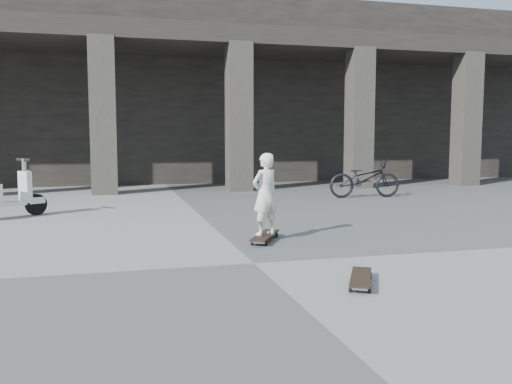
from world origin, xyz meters
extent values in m
plane|color=#4D4C4A|center=(0.00, 0.00, 0.00)|extent=(90.00, 90.00, 0.00)
cube|color=black|center=(0.00, 14.00, 3.00)|extent=(28.00, 6.00, 6.00)
cube|color=black|center=(0.00, 9.60, 4.20)|extent=(28.00, 2.80, 0.50)
cube|color=#312F28|center=(-1.79, 8.50, 2.00)|extent=(0.65, 0.65, 4.00)
cube|color=#312F28|center=(1.79, 8.50, 2.00)|extent=(0.65, 0.65, 4.00)
cube|color=#312F28|center=(5.36, 8.50, 2.00)|extent=(0.65, 0.65, 4.00)
cube|color=#312F28|center=(8.93, 8.50, 2.00)|extent=(0.65, 0.65, 4.00)
cube|color=black|center=(0.49, 1.27, 0.08)|extent=(0.64, 0.92, 0.02)
cube|color=#B2B2B7|center=(0.65, 1.56, 0.04)|extent=(0.19, 0.14, 0.03)
cube|color=#B2B2B7|center=(0.33, 0.99, 0.04)|extent=(0.19, 0.14, 0.03)
cylinder|color=black|center=(0.57, 1.61, 0.03)|extent=(0.06, 0.07, 0.07)
cylinder|color=black|center=(0.74, 1.51, 0.03)|extent=(0.06, 0.07, 0.07)
cylinder|color=black|center=(0.25, 1.04, 0.03)|extent=(0.06, 0.07, 0.07)
cylinder|color=black|center=(0.42, 0.94, 0.03)|extent=(0.06, 0.07, 0.07)
cube|color=black|center=(0.79, -1.18, 0.08)|extent=(0.53, 0.78, 0.02)
cube|color=#B2B2B7|center=(0.92, -0.93, 0.04)|extent=(0.18, 0.12, 0.03)
cube|color=#B2B2B7|center=(0.67, -1.42, 0.04)|extent=(0.18, 0.12, 0.03)
cylinder|color=black|center=(0.84, -0.89, 0.03)|extent=(0.06, 0.07, 0.07)
cylinder|color=black|center=(1.00, -0.97, 0.03)|extent=(0.06, 0.07, 0.07)
cylinder|color=black|center=(0.59, -1.38, 0.03)|extent=(0.06, 0.07, 0.07)
cylinder|color=black|center=(0.75, -1.46, 0.03)|extent=(0.06, 0.07, 0.07)
imported|color=silver|center=(0.49, 1.27, 0.67)|extent=(0.50, 0.43, 1.15)
cylinder|color=black|center=(-2.99, 4.89, 0.20)|extent=(0.38, 0.32, 0.40)
cube|color=beige|center=(-3.43, 4.57, 0.26)|extent=(0.64, 0.56, 0.07)
cube|color=beige|center=(-3.15, 4.77, 0.55)|extent=(0.28, 0.33, 0.58)
cube|color=beige|center=(-2.99, 4.89, 0.28)|extent=(0.32, 0.29, 0.12)
cylinder|color=#B2B2B7|center=(-3.15, 4.77, 0.92)|extent=(0.13, 0.13, 0.30)
cylinder|color=black|center=(-3.15, 4.77, 1.05)|extent=(0.34, 0.44, 0.06)
sphere|color=white|center=(-3.10, 4.80, 0.80)|extent=(0.12, 0.12, 0.12)
imported|color=black|center=(4.35, 6.04, 0.46)|extent=(1.81, 0.78, 0.92)
camera|label=1|loc=(-1.55, -5.99, 1.46)|focal=38.00mm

